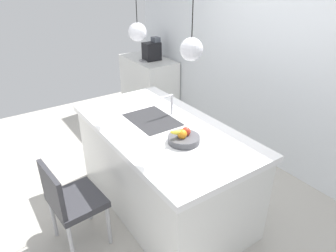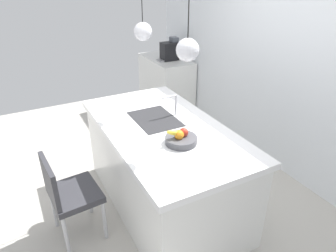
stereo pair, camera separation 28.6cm
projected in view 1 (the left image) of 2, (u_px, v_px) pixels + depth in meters
name	position (u px, v px, depth m)	size (l,w,h in m)	color
floor	(163.00, 202.00, 3.39)	(6.60, 6.60, 0.00)	#BCB7AD
back_wall	(279.00, 63.00, 3.62)	(6.00, 0.10, 2.60)	white
kitchen_island	(163.00, 167.00, 3.18)	(1.98, 1.07, 0.94)	white
sink_basin	(152.00, 120.00, 3.10)	(0.56, 0.40, 0.02)	#2D2D30
faucet	(170.00, 102.00, 3.14)	(0.02, 0.17, 0.22)	silver
fruit_bowl	(184.00, 138.00, 2.68)	(0.28, 0.28, 0.16)	#4C4C51
side_counter	(149.00, 82.00, 5.59)	(1.10, 0.60, 0.88)	white
coffee_machine	(152.00, 51.00, 5.22)	(0.20, 0.35, 0.38)	black
chair_near	(70.00, 200.00, 2.67)	(0.50, 0.45, 0.87)	#333338
pendant_light_left	(137.00, 32.00, 2.88)	(0.17, 0.17, 0.77)	silver
pendant_light_right	(191.00, 49.00, 2.28)	(0.17, 0.17, 0.77)	silver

